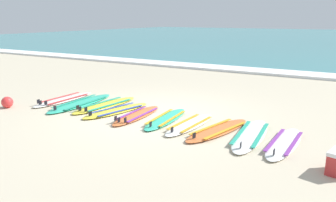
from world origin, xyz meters
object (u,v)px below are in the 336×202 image
(surfboard_2, at_px, (105,105))
(beach_ball, at_px, (7,102))
(surfboard_6, at_px, (190,124))
(surfboard_8, at_px, (251,135))
(surfboard_5, at_px, (166,119))
(surfboard_3, at_px, (117,111))
(surfboard_9, at_px, (284,143))
(surfboard_7, at_px, (218,130))
(surfboard_1, at_px, (81,103))
(surfboard_4, at_px, (137,115))
(surfboard_0, at_px, (64,99))

(surfboard_2, distance_m, beach_ball, 2.64)
(surfboard_6, distance_m, surfboard_8, 1.39)
(surfboard_5, xyz_separation_m, surfboard_6, (0.69, -0.09, 0.00))
(surfboard_3, bearing_deg, surfboard_9, -2.84)
(surfboard_7, bearing_deg, surfboard_9, -3.34)
(surfboard_1, xyz_separation_m, surfboard_4, (2.07, -0.20, 0.00))
(surfboard_8, xyz_separation_m, beach_ball, (-6.38, -1.07, 0.12))
(surfboard_4, height_order, surfboard_8, same)
(surfboard_6, distance_m, beach_ball, 5.11)
(surfboard_8, bearing_deg, beach_ball, -170.46)
(surfboard_1, relative_size, surfboard_3, 1.18)
(surfboard_4, height_order, surfboard_5, same)
(surfboard_5, relative_size, beach_ball, 6.42)
(surfboard_3, relative_size, surfboard_9, 1.06)
(surfboard_4, xyz_separation_m, surfboard_6, (1.46, 0.00, -0.00))
(surfboard_3, bearing_deg, surfboard_0, 174.82)
(surfboard_2, bearing_deg, surfboard_6, -7.61)
(surfboard_3, xyz_separation_m, surfboard_6, (2.17, -0.08, 0.00))
(surfboard_9, bearing_deg, beach_ball, -172.38)
(surfboard_0, xyz_separation_m, surfboard_7, (4.97, -0.32, -0.00))
(surfboard_1, bearing_deg, surfboard_0, 174.25)
(surfboard_6, distance_m, surfboard_9, 2.09)
(surfboard_2, relative_size, surfboard_7, 1.08)
(surfboard_7, height_order, surfboard_9, same)
(surfboard_0, relative_size, surfboard_3, 1.03)
(surfboard_4, height_order, surfboard_6, same)
(surfboard_4, xyz_separation_m, surfboard_8, (2.85, -0.00, -0.00))
(surfboard_0, bearing_deg, surfboard_5, -2.83)
(surfboard_0, xyz_separation_m, surfboard_2, (1.48, 0.10, -0.00))
(surfboard_2, height_order, surfboard_3, same)
(surfboard_0, distance_m, surfboard_2, 1.49)
(surfboard_3, distance_m, surfboard_4, 0.71)
(surfboard_2, distance_m, surfboard_4, 1.38)
(surfboard_5, bearing_deg, surfboard_8, -2.70)
(surfboard_3, bearing_deg, surfboard_5, 0.53)
(surfboard_6, height_order, surfboard_7, same)
(surfboard_0, distance_m, surfboard_7, 4.98)
(surfboard_3, relative_size, beach_ball, 6.88)
(surfboard_4, relative_size, surfboard_7, 0.92)
(surfboard_5, height_order, surfboard_9, same)
(surfboard_2, bearing_deg, surfboard_4, -15.82)
(surfboard_2, relative_size, surfboard_9, 1.15)
(surfboard_0, xyz_separation_m, surfboard_8, (5.67, -0.28, -0.00))
(surfboard_2, xyz_separation_m, surfboard_9, (4.88, -0.50, -0.00))
(surfboard_7, bearing_deg, surfboard_0, 176.31)
(surfboard_2, relative_size, surfboard_6, 1.18)
(surfboard_5, xyz_separation_m, beach_ball, (-4.30, -1.17, 0.12))
(surfboard_0, distance_m, surfboard_8, 5.67)
(surfboard_7, bearing_deg, surfboard_3, 177.40)
(surfboard_1, bearing_deg, surfboard_8, -2.33)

